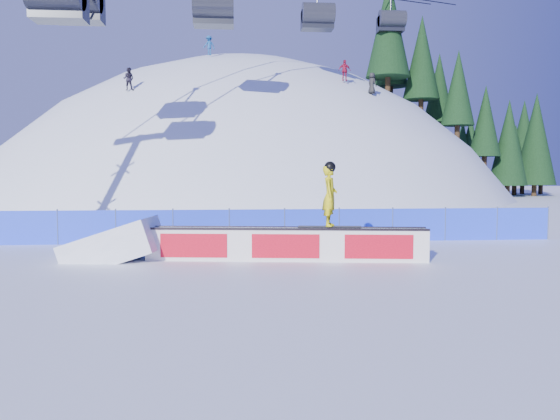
{
  "coord_description": "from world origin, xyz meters",
  "views": [
    {
      "loc": [
        -0.8,
        -15.1,
        2.55
      ],
      "look_at": [
        0.66,
        2.48,
        1.32
      ],
      "focal_mm": 35.0,
      "sensor_mm": 36.0,
      "label": 1
    }
  ],
  "objects": [
    {
      "name": "snow_hill",
      "position": [
        0.0,
        42.0,
        -18.0
      ],
      "size": [
        64.0,
        64.0,
        64.0
      ],
      "color": "white",
      "rests_on": "ground"
    },
    {
      "name": "snowboarder",
      "position": [
        1.9,
        0.23,
        1.89
      ],
      "size": [
        1.83,
        0.73,
        1.88
      ],
      "rotation": [
        0.0,
        0.0,
        1.3
      ],
      "color": "black",
      "rests_on": "rail_box"
    },
    {
      "name": "distant_skiers",
      "position": [
        0.56,
        29.28,
        11.01
      ],
      "size": [
        19.34,
        8.05,
        5.81
      ],
      "color": "black",
      "rests_on": "ground"
    },
    {
      "name": "ground",
      "position": [
        0.0,
        0.0,
        0.0
      ],
      "size": [
        160.0,
        160.0,
        0.0
      ],
      "primitive_type": "plane",
      "color": "white",
      "rests_on": "ground"
    },
    {
      "name": "snow_ramp",
      "position": [
        -4.34,
        1.03,
        0.0
      ],
      "size": [
        2.97,
        2.08,
        1.73
      ],
      "primitive_type": null,
      "rotation": [
        0.0,
        -0.31,
        -0.13
      ],
      "color": "white",
      "rests_on": "ground"
    },
    {
      "name": "rail_box",
      "position": [
        0.66,
        0.39,
        0.48
      ],
      "size": [
        8.07,
        1.59,
        0.97
      ],
      "rotation": [
        0.0,
        0.0,
        -0.13
      ],
      "color": "white",
      "rests_on": "ground"
    },
    {
      "name": "treeline",
      "position": [
        23.8,
        41.19,
        9.82
      ],
      "size": [
        24.65,
        13.59,
        21.29
      ],
      "color": "#322114",
      "rests_on": "ground"
    },
    {
      "name": "safety_fence",
      "position": [
        0.0,
        4.5,
        0.6
      ],
      "size": [
        22.05,
        0.05,
        1.3
      ],
      "color": "#2242F8",
      "rests_on": "ground"
    }
  ]
}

